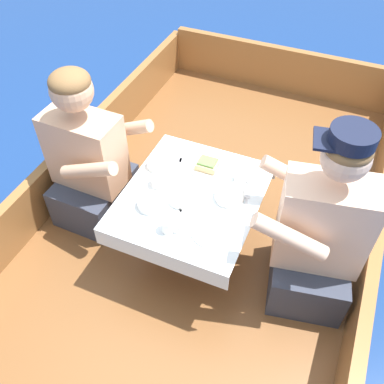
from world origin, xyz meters
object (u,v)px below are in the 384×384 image
at_px(coffee_cup_port, 159,181).
at_px(coffee_cup_center, 241,176).
at_px(person_port, 89,163).
at_px(person_starboard, 318,236).
at_px(sandwich, 208,164).
at_px(coffee_cup_starboard, 168,225).

relative_size(coffee_cup_port, coffee_cup_center, 1.10).
bearing_deg(coffee_cup_port, person_port, 175.31).
xyz_separation_m(person_port, person_starboard, (1.27, -0.03, 0.02)).
bearing_deg(person_starboard, person_port, -12.34).
bearing_deg(person_port, coffee_cup_port, -3.42).
distance_m(person_port, person_starboard, 1.27).
distance_m(person_starboard, coffee_cup_port, 0.82).
bearing_deg(person_starboard, coffee_cup_center, -34.42).
bearing_deg(sandwich, person_port, -164.82).
height_order(sandwich, coffee_cup_center, sandwich).
distance_m(person_starboard, coffee_cup_center, 0.49).
height_order(coffee_cup_port, coffee_cup_starboard, coffee_cup_starboard).
relative_size(person_port, coffee_cup_center, 9.92).
distance_m(person_starboard, coffee_cup_starboard, 0.69).
bearing_deg(coffee_cup_starboard, person_starboard, 21.21).
bearing_deg(coffee_cup_port, sandwich, 48.47).
bearing_deg(person_port, person_starboard, -0.29).
bearing_deg(coffee_cup_port, person_starboard, 0.17).
height_order(sandwich, coffee_cup_starboard, coffee_cup_starboard).
xyz_separation_m(person_port, coffee_cup_starboard, (0.62, -0.28, 0.07)).
relative_size(person_port, sandwich, 8.59).
distance_m(sandwich, coffee_cup_starboard, 0.46).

